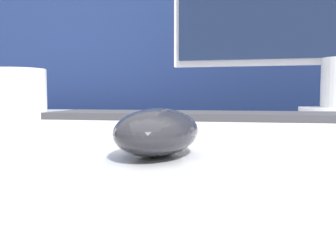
{
  "coord_description": "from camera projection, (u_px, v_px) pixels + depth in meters",
  "views": [
    {
      "loc": [
        0.15,
        -0.53,
        0.8
      ],
      "look_at": [
        0.07,
        -0.23,
        0.78
      ],
      "focal_mm": 42.0,
      "sensor_mm": 36.0,
      "label": 1
    }
  ],
  "objects": [
    {
      "name": "keyboard",
      "position": [
        211.0,
        123.0,
        0.46
      ],
      "size": [
        0.41,
        0.13,
        0.02
      ],
      "rotation": [
        0.0,
        0.0,
        0.06
      ],
      "color": "silver",
      "rests_on": "desk"
    },
    {
      "name": "mug",
      "position": [
        16.0,
        96.0,
        0.6
      ],
      "size": [
        0.09,
        0.09,
        0.08
      ],
      "color": "white",
      "rests_on": "desk"
    },
    {
      "name": "partition_panel",
      "position": [
        216.0,
        168.0,
        1.2
      ],
      "size": [
        5.0,
        0.03,
        1.15
      ],
      "color": "navy",
      "rests_on": "ground_plane"
    },
    {
      "name": "computer_mouse_near",
      "position": [
        157.0,
        132.0,
        0.29
      ],
      "size": [
        0.06,
        0.11,
        0.03
      ],
      "rotation": [
        0.0,
        0.0,
        0.03
      ],
      "color": "#232328",
      "rests_on": "desk"
    }
  ]
}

